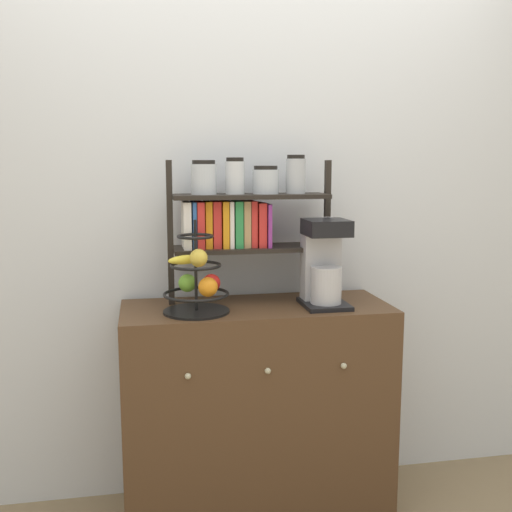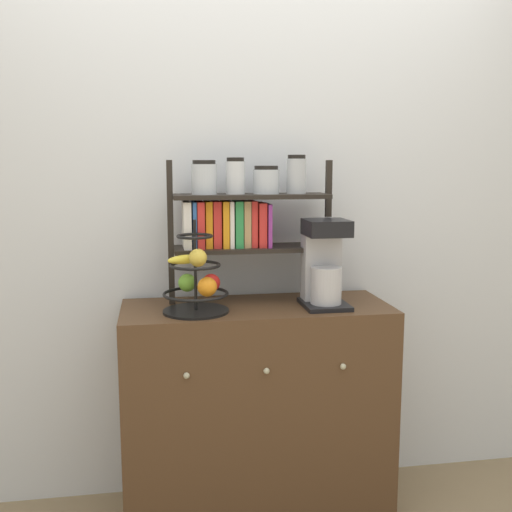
% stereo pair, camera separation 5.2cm
% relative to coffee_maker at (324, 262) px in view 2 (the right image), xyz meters
% --- Properties ---
extents(wall_back, '(7.00, 0.05, 2.60)m').
position_rel_coffee_maker_xyz_m(wall_back, '(-0.27, 0.30, 0.21)').
color(wall_back, silver).
rests_on(wall_back, ground_plane).
extents(sideboard, '(1.10, 0.46, 0.91)m').
position_rel_coffee_maker_xyz_m(sideboard, '(-0.27, 0.04, -0.64)').
color(sideboard, '#4C331E').
rests_on(sideboard, ground_plane).
extents(coffee_maker, '(0.18, 0.23, 0.36)m').
position_rel_coffee_maker_xyz_m(coffee_maker, '(0.00, 0.00, 0.00)').
color(coffee_maker, black).
rests_on(coffee_maker, sideboard).
extents(fruit_stand, '(0.26, 0.26, 0.37)m').
position_rel_coffee_maker_xyz_m(fruit_stand, '(-0.52, -0.03, -0.06)').
color(fruit_stand, black).
rests_on(fruit_stand, sideboard).
extents(shelf_hutch, '(0.69, 0.20, 0.62)m').
position_rel_coffee_maker_xyz_m(shelf_hutch, '(-0.33, 0.13, 0.20)').
color(shelf_hutch, black).
rests_on(shelf_hutch, sideboard).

